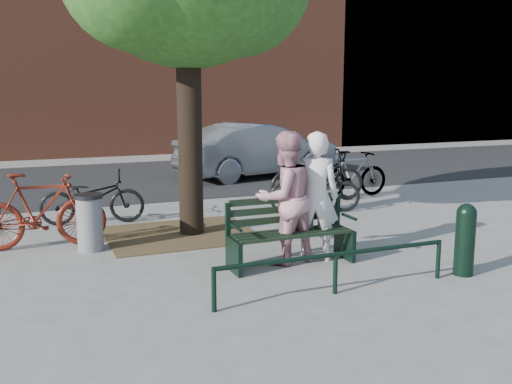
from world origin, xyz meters
name	(u,v)px	position (x,y,z in m)	size (l,w,h in m)	color
ground	(291,265)	(0.00, 0.00, 0.00)	(90.00, 90.00, 0.00)	gray
dirt_pit	(180,234)	(-1.00, 2.20, 0.01)	(2.40, 2.00, 0.02)	brown
road	(158,177)	(0.00, 8.50, 0.01)	(40.00, 7.00, 0.01)	black
park_bench	(289,230)	(0.00, 0.08, 0.48)	(1.74, 0.54, 0.97)	black
guard_railing	(336,261)	(0.00, -1.20, 0.40)	(3.06, 0.06, 0.51)	black
person_left	(315,196)	(0.42, 0.12, 0.91)	(0.66, 0.44, 1.82)	silver
person_right	(285,198)	(-0.04, 0.15, 0.92)	(0.89, 0.69, 1.84)	#BD828B
bollard	(465,237)	(1.90, -1.21, 0.51)	(0.25, 0.25, 0.95)	black
litter_bin	(90,222)	(-2.48, 1.79, 0.43)	(0.42, 0.42, 0.86)	gray
bicycle_a	(92,198)	(-2.25, 3.55, 0.48)	(0.63, 1.82, 0.96)	black
bicycle_b	(40,211)	(-3.16, 2.20, 0.58)	(0.55, 1.94, 1.17)	#58170C
bicycle_c	(315,188)	(1.90, 2.94, 0.47)	(0.63, 1.80, 0.95)	black
bicycle_d	(353,174)	(3.45, 4.05, 0.52)	(0.49, 1.74, 1.05)	gray
bicycle_e	(317,176)	(2.46, 3.88, 0.56)	(0.74, 2.12, 1.11)	black
parked_car	(258,150)	(2.60, 7.60, 0.74)	(1.58, 4.52, 1.49)	slate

